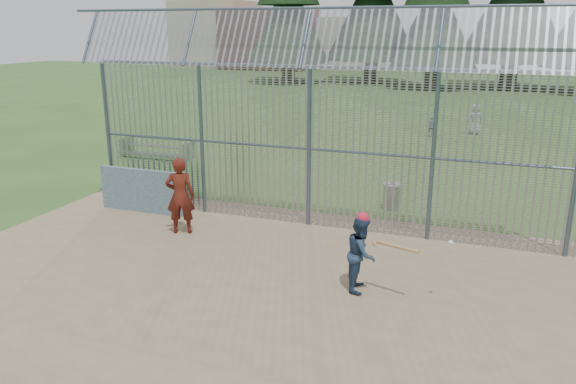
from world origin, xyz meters
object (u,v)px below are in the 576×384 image
at_px(batter, 361,253).
at_px(bleacher, 157,147).
at_px(trash_can, 392,196).
at_px(onlooker, 180,196).
at_px(dugout_wall, 141,191).

relative_size(batter, bleacher, 0.49).
height_order(batter, trash_can, batter).
distance_m(onlooker, trash_can, 5.86).
bearing_deg(trash_can, dugout_wall, -157.62).
bearing_deg(dugout_wall, bleacher, 119.61).
height_order(onlooker, bleacher, onlooker).
height_order(dugout_wall, batter, batter).
bearing_deg(dugout_wall, trash_can, 22.38).
bearing_deg(onlooker, trash_can, -163.43).
bearing_deg(onlooker, bleacher, -75.77).
bearing_deg(trash_can, onlooker, -140.85).
xyz_separation_m(dugout_wall, onlooker, (1.86, -1.05, 0.35)).
bearing_deg(batter, dugout_wall, 62.97).
bearing_deg(dugout_wall, batter, -20.92).
relative_size(dugout_wall, trash_can, 3.05).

